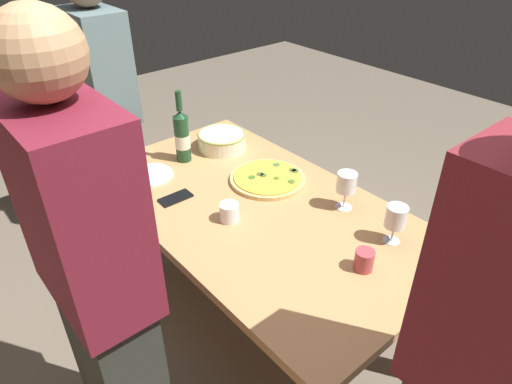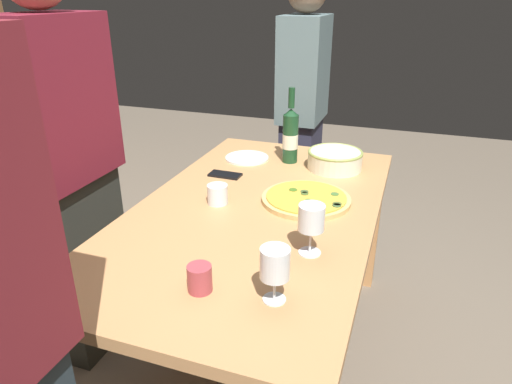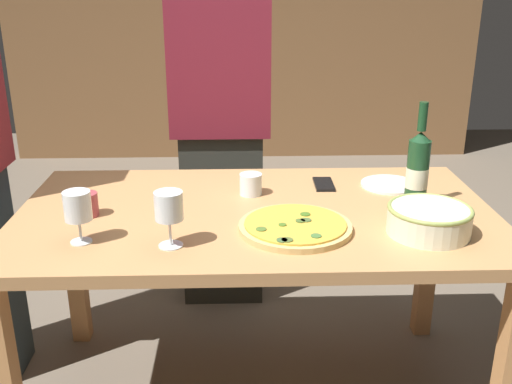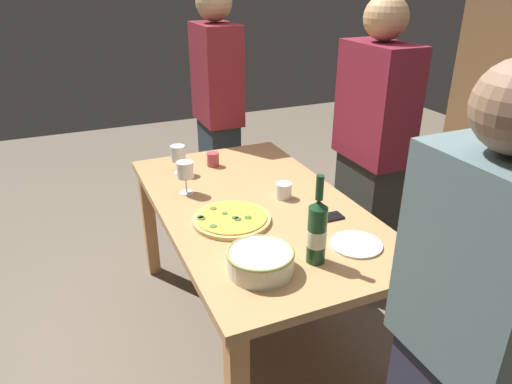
{
  "view_description": "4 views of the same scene",
  "coord_description": "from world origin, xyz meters",
  "px_view_note": "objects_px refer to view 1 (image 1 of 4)",
  "views": [
    {
      "loc": [
        -1.22,
        1.03,
        1.85
      ],
      "look_at": [
        0.0,
        0.0,
        0.81
      ],
      "focal_mm": 31.59,
      "sensor_mm": 36.0,
      "label": 1
    },
    {
      "loc": [
        -1.49,
        -0.52,
        1.51
      ],
      "look_at": [
        0.0,
        0.0,
        0.81
      ],
      "focal_mm": 32.0,
      "sensor_mm": 36.0,
      "label": 2
    },
    {
      "loc": [
        -0.06,
        -1.84,
        1.49
      ],
      "look_at": [
        0.0,
        0.0,
        0.81
      ],
      "focal_mm": 41.39,
      "sensor_mm": 36.0,
      "label": 3
    },
    {
      "loc": [
        1.87,
        -0.81,
        1.77
      ],
      "look_at": [
        0.0,
        0.0,
        0.81
      ],
      "focal_mm": 33.24,
      "sensor_mm": 36.0,
      "label": 4
    }
  ],
  "objects_px": {
    "cup_ceramic": "(229,212)",
    "cup_amber": "(364,260)",
    "side_plate": "(150,175)",
    "serving_bowl": "(222,140)",
    "pizza": "(268,178)",
    "cell_phone": "(176,198)",
    "person_guest_left": "(108,114)",
    "wine_bottle": "(182,136)",
    "wine_glass_by_bottle": "(396,218)",
    "person_host": "(98,287)",
    "dining_table": "(256,222)",
    "wine_glass_near_pizza": "(346,184)"
  },
  "relations": [
    {
      "from": "wine_bottle",
      "to": "cup_ceramic",
      "type": "bearing_deg",
      "value": 166.03
    },
    {
      "from": "wine_bottle",
      "to": "wine_glass_near_pizza",
      "type": "height_order",
      "value": "wine_bottle"
    },
    {
      "from": "wine_glass_near_pizza",
      "to": "cup_amber",
      "type": "relative_size",
      "value": 2.14
    },
    {
      "from": "pizza",
      "to": "wine_bottle",
      "type": "height_order",
      "value": "wine_bottle"
    },
    {
      "from": "cup_ceramic",
      "to": "person_guest_left",
      "type": "distance_m",
      "value": 1.19
    },
    {
      "from": "wine_bottle",
      "to": "person_guest_left",
      "type": "height_order",
      "value": "person_guest_left"
    },
    {
      "from": "cup_amber",
      "to": "wine_bottle",
      "type": "bearing_deg",
      "value": 2.39
    },
    {
      "from": "dining_table",
      "to": "person_host",
      "type": "bearing_deg",
      "value": 100.09
    },
    {
      "from": "pizza",
      "to": "cell_phone",
      "type": "relative_size",
      "value": 2.44
    },
    {
      "from": "cell_phone",
      "to": "person_host",
      "type": "height_order",
      "value": "person_host"
    },
    {
      "from": "wine_glass_by_bottle",
      "to": "wine_bottle",
      "type": "bearing_deg",
      "value": 13.35
    },
    {
      "from": "wine_glass_by_bottle",
      "to": "cup_amber",
      "type": "height_order",
      "value": "wine_glass_by_bottle"
    },
    {
      "from": "wine_bottle",
      "to": "person_guest_left",
      "type": "xyz_separation_m",
      "value": [
        0.64,
        0.1,
        -0.06
      ]
    },
    {
      "from": "cell_phone",
      "to": "person_host",
      "type": "relative_size",
      "value": 0.09
    },
    {
      "from": "cup_ceramic",
      "to": "cell_phone",
      "type": "relative_size",
      "value": 0.56
    },
    {
      "from": "dining_table",
      "to": "serving_bowl",
      "type": "relative_size",
      "value": 6.27
    },
    {
      "from": "person_guest_left",
      "to": "cell_phone",
      "type": "bearing_deg",
      "value": -13.33
    },
    {
      "from": "dining_table",
      "to": "cup_ceramic",
      "type": "xyz_separation_m",
      "value": [
        -0.01,
        0.15,
        0.13
      ]
    },
    {
      "from": "pizza",
      "to": "cup_amber",
      "type": "relative_size",
      "value": 4.49
    },
    {
      "from": "wine_bottle",
      "to": "dining_table",
      "type": "bearing_deg",
      "value": -178.3
    },
    {
      "from": "dining_table",
      "to": "wine_glass_near_pizza",
      "type": "xyz_separation_m",
      "value": [
        -0.26,
        -0.27,
        0.21
      ]
    },
    {
      "from": "dining_table",
      "to": "cup_amber",
      "type": "relative_size",
      "value": 20.4
    },
    {
      "from": "cup_amber",
      "to": "cup_ceramic",
      "type": "distance_m",
      "value": 0.57
    },
    {
      "from": "dining_table",
      "to": "person_host",
      "type": "relative_size",
      "value": 0.96
    },
    {
      "from": "cup_ceramic",
      "to": "cup_amber",
      "type": "bearing_deg",
      "value": -161.17
    },
    {
      "from": "side_plate",
      "to": "person_host",
      "type": "xyz_separation_m",
      "value": [
        -0.64,
        0.53,
        0.09
      ]
    },
    {
      "from": "wine_glass_by_bottle",
      "to": "cup_ceramic",
      "type": "distance_m",
      "value": 0.65
    },
    {
      "from": "dining_table",
      "to": "side_plate",
      "type": "xyz_separation_m",
      "value": [
        0.51,
        0.23,
        0.1
      ]
    },
    {
      "from": "serving_bowl",
      "to": "wine_glass_near_pizza",
      "type": "relative_size",
      "value": 1.52
    },
    {
      "from": "person_host",
      "to": "person_guest_left",
      "type": "height_order",
      "value": "person_host"
    },
    {
      "from": "pizza",
      "to": "wine_bottle",
      "type": "relative_size",
      "value": 0.98
    },
    {
      "from": "cup_ceramic",
      "to": "person_host",
      "type": "height_order",
      "value": "person_host"
    },
    {
      "from": "wine_bottle",
      "to": "wine_glass_by_bottle",
      "type": "height_order",
      "value": "wine_bottle"
    },
    {
      "from": "serving_bowl",
      "to": "wine_bottle",
      "type": "xyz_separation_m",
      "value": [
        0.02,
        0.22,
        0.09
      ]
    },
    {
      "from": "side_plate",
      "to": "serving_bowl",
      "type": "bearing_deg",
      "value": -88.72
    },
    {
      "from": "person_host",
      "to": "wine_bottle",
      "type": "bearing_deg",
      "value": 32.38
    },
    {
      "from": "wine_bottle",
      "to": "pizza",
      "type": "bearing_deg",
      "value": -156.42
    },
    {
      "from": "cup_ceramic",
      "to": "person_host",
      "type": "bearing_deg",
      "value": 101.36
    },
    {
      "from": "cell_phone",
      "to": "person_guest_left",
      "type": "xyz_separation_m",
      "value": [
        0.92,
        -0.12,
        0.07
      ]
    },
    {
      "from": "serving_bowl",
      "to": "cell_phone",
      "type": "height_order",
      "value": "serving_bowl"
    },
    {
      "from": "serving_bowl",
      "to": "person_host",
      "type": "bearing_deg",
      "value": 124.2
    },
    {
      "from": "wine_glass_near_pizza",
      "to": "wine_glass_by_bottle",
      "type": "relative_size",
      "value": 1.05
    },
    {
      "from": "serving_bowl",
      "to": "person_guest_left",
      "type": "height_order",
      "value": "person_guest_left"
    },
    {
      "from": "person_host",
      "to": "person_guest_left",
      "type": "bearing_deg",
      "value": 53.99
    },
    {
      "from": "wine_glass_near_pizza",
      "to": "cup_amber",
      "type": "height_order",
      "value": "wine_glass_near_pizza"
    },
    {
      "from": "serving_bowl",
      "to": "person_host",
      "type": "relative_size",
      "value": 0.15
    },
    {
      "from": "cup_amber",
      "to": "cell_phone",
      "type": "bearing_deg",
      "value": 18.31
    },
    {
      "from": "wine_bottle",
      "to": "wine_glass_near_pizza",
      "type": "distance_m",
      "value": 0.85
    },
    {
      "from": "wine_bottle",
      "to": "cup_ceramic",
      "type": "distance_m",
      "value": 0.58
    },
    {
      "from": "wine_glass_near_pizza",
      "to": "cell_phone",
      "type": "xyz_separation_m",
      "value": [
        0.52,
        0.51,
        -0.11
      ]
    }
  ]
}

